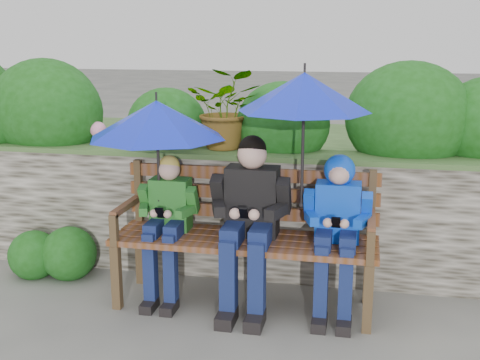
% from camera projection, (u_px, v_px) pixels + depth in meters
% --- Properties ---
extents(ground, '(60.00, 60.00, 0.00)m').
position_uv_depth(ground, '(237.00, 310.00, 4.36)').
color(ground, '#555652').
rests_on(ground, ground).
extents(garden_backdrop, '(8.00, 2.86, 1.86)m').
position_uv_depth(garden_backdrop, '(259.00, 173.00, 5.72)').
color(garden_backdrop, '#332F24').
rests_on(garden_backdrop, ground).
extents(park_bench, '(1.91, 0.56, 1.01)m').
position_uv_depth(park_bench, '(246.00, 227.00, 4.40)').
color(park_bench, '#4B3822').
rests_on(park_bench, ground).
extents(boy_left, '(0.43, 0.50, 1.09)m').
position_uv_depth(boy_left, '(167.00, 218.00, 4.42)').
color(boy_left, '#1E6A24').
rests_on(boy_left, ground).
extents(boy_middle, '(0.56, 0.65, 1.26)m').
position_uv_depth(boy_middle, '(249.00, 215.00, 4.26)').
color(boy_middle, black).
rests_on(boy_middle, ground).
extents(boy_right, '(0.47, 0.57, 1.14)m').
position_uv_depth(boy_right, '(337.00, 220.00, 4.17)').
color(boy_right, blue).
rests_on(boy_right, ground).
extents(umbrella_left, '(1.01, 1.01, 0.82)m').
position_uv_depth(umbrella_left, '(157.00, 119.00, 4.29)').
color(umbrella_left, '#0D21CB').
rests_on(umbrella_left, ground).
extents(umbrella_right, '(0.91, 0.91, 1.00)m').
position_uv_depth(umbrella_right, '(304.00, 92.00, 4.05)').
color(umbrella_right, '#0D21CB').
rests_on(umbrella_right, ground).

